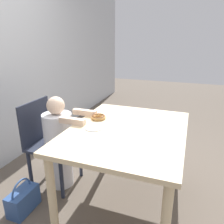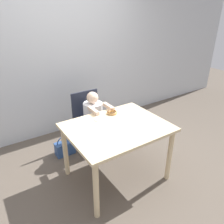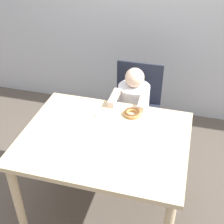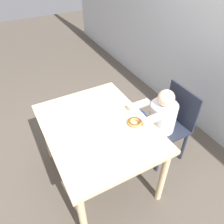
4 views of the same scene
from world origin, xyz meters
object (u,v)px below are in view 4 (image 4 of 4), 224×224
(donut, at_px, (135,122))
(child_figure, at_px, (160,127))
(handbag, at_px, (142,123))
(chair, at_px, (169,124))

(donut, bearing_deg, child_figure, 99.66)
(donut, xyz_separation_m, handbag, (-0.50, 0.50, -0.65))
(chair, xyz_separation_m, donut, (0.07, -0.51, 0.30))
(donut, height_order, handbag, donut)
(handbag, bearing_deg, donut, -44.98)
(chair, distance_m, handbag, 0.56)
(child_figure, relative_size, handbag, 2.98)
(child_figure, relative_size, donut, 7.09)
(donut, relative_size, handbag, 0.42)
(child_figure, distance_m, handbag, 0.57)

